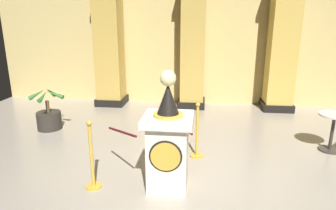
{
  "coord_description": "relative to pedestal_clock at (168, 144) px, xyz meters",
  "views": [
    {
      "loc": [
        0.29,
        -3.9,
        2.44
      ],
      "look_at": [
        -0.18,
        0.09,
        1.28
      ],
      "focal_mm": 31.98,
      "sensor_mm": 36.0,
      "label": 1
    }
  ],
  "objects": [
    {
      "name": "velvet_rope",
      "position": [
        -0.35,
        0.46,
        0.09
      ],
      "size": [
        1.41,
        1.4,
        0.22
      ],
      "color": "#591419"
    },
    {
      "name": "column_right",
      "position": [
        2.55,
        4.38,
        1.06
      ],
      "size": [
        0.83,
        0.83,
        3.54
      ],
      "color": "black",
      "rests_on": "ground_plane"
    },
    {
      "name": "back_wall",
      "position": [
        0.18,
        4.91,
        1.15
      ],
      "size": [
        11.76,
        0.16,
        3.68
      ],
      "primitive_type": "cube",
      "color": "tan",
      "rests_on": "ground_plane"
    },
    {
      "name": "ground_plane",
      "position": [
        0.18,
        -0.09,
        -0.7
      ],
      "size": [
        11.76,
        11.76,
        0.0
      ],
      "primitive_type": "plane",
      "color": "#9E9384"
    },
    {
      "name": "stanchion_near",
      "position": [
        0.4,
        1.09,
        -0.33
      ],
      "size": [
        0.24,
        0.24,
        1.03
      ],
      "color": "gold",
      "rests_on": "ground_plane"
    },
    {
      "name": "cafe_table",
      "position": [
        2.95,
        1.65,
        -0.23
      ],
      "size": [
        0.57,
        0.57,
        0.74
      ],
      "color": "#332D28",
      "rests_on": "ground_plane"
    },
    {
      "name": "stanchion_far",
      "position": [
        -1.11,
        -0.16,
        -0.32
      ],
      "size": [
        0.24,
        0.24,
        1.06
      ],
      "color": "gold",
      "rests_on": "ground_plane"
    },
    {
      "name": "column_centre_rear",
      "position": [
        0.18,
        4.38,
        1.06
      ],
      "size": [
        0.78,
        0.78,
        3.54
      ],
      "color": "black",
      "rests_on": "ground_plane"
    },
    {
      "name": "potted_palm_left",
      "position": [
        -3.0,
        2.14,
        -0.41
      ],
      "size": [
        0.81,
        0.8,
        0.99
      ],
      "color": "#2D2823",
      "rests_on": "ground_plane"
    },
    {
      "name": "pedestal_clock",
      "position": [
        0.0,
        0.0,
        0.0
      ],
      "size": [
        0.71,
        0.71,
        1.78
      ],
      "color": "silver",
      "rests_on": "ground_plane"
    },
    {
      "name": "column_left",
      "position": [
        -2.2,
        4.38,
        1.06
      ],
      "size": [
        0.85,
        0.85,
        3.54
      ],
      "color": "black",
      "rests_on": "ground_plane"
    }
  ]
}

